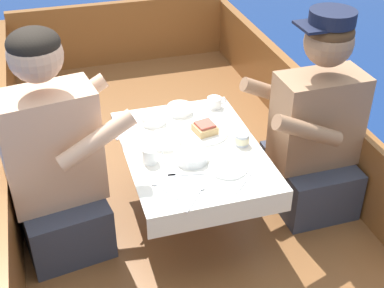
% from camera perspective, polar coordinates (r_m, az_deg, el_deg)
% --- Properties ---
extents(ground_plane, '(60.00, 60.00, 0.00)m').
position_cam_1_polar(ground_plane, '(2.98, -0.80, -10.89)').
color(ground_plane, navy).
extents(boat_deck, '(1.72, 3.67, 0.32)m').
position_cam_1_polar(boat_deck, '(2.87, -0.82, -8.61)').
color(boat_deck, brown).
rests_on(boat_deck, ground_plane).
extents(gunwale_port, '(0.06, 3.67, 0.41)m').
position_cam_1_polar(gunwale_port, '(2.59, -18.95, -5.61)').
color(gunwale_port, brown).
rests_on(gunwale_port, boat_deck).
extents(gunwale_starboard, '(0.06, 3.67, 0.41)m').
position_cam_1_polar(gunwale_starboard, '(2.94, 14.94, 0.11)').
color(gunwale_starboard, brown).
rests_on(gunwale_starboard, boat_deck).
extents(bow_coaming, '(1.60, 0.06, 0.47)m').
position_cam_1_polar(bow_coaming, '(4.19, -7.75, 11.69)').
color(bow_coaming, brown).
rests_on(bow_coaming, boat_deck).
extents(cockpit_table, '(0.60, 0.83, 0.42)m').
position_cam_1_polar(cockpit_table, '(2.43, 0.00, -1.29)').
color(cockpit_table, '#B2B2B7').
rests_on(cockpit_table, boat_deck).
extents(person_port, '(0.57, 0.51, 1.04)m').
position_cam_1_polar(person_port, '(2.37, -14.39, -2.09)').
color(person_port, '#333847').
rests_on(person_port, boat_deck).
extents(person_starboard, '(0.53, 0.45, 1.01)m').
position_cam_1_polar(person_starboard, '(2.60, 12.94, 1.28)').
color(person_starboard, '#333847').
rests_on(person_starboard, boat_deck).
extents(plate_sandwich, '(0.22, 0.22, 0.01)m').
position_cam_1_polar(plate_sandwich, '(2.50, 1.37, 1.18)').
color(plate_sandwich, white).
rests_on(plate_sandwich, cockpit_table).
extents(plate_bread, '(0.17, 0.17, 0.01)m').
position_cam_1_polar(plate_bread, '(2.27, 3.86, -2.58)').
color(plate_bread, white).
rests_on(plate_bread, cockpit_table).
extents(sandwich, '(0.11, 0.11, 0.05)m').
position_cam_1_polar(sandwich, '(2.49, 1.38, 1.72)').
color(sandwich, tan).
rests_on(sandwich, plate_sandwich).
extents(bowl_port_near, '(0.14, 0.14, 0.04)m').
position_cam_1_polar(bowl_port_near, '(2.42, -2.83, 0.48)').
color(bowl_port_near, white).
rests_on(bowl_port_near, cockpit_table).
extents(bowl_starboard_near, '(0.15, 0.15, 0.04)m').
position_cam_1_polar(bowl_starboard_near, '(2.31, -0.07, -1.28)').
color(bowl_starboard_near, white).
rests_on(bowl_starboard_near, cockpit_table).
extents(bowl_center_far, '(0.12, 0.12, 0.04)m').
position_cam_1_polar(bowl_center_far, '(2.58, -4.16, 2.69)').
color(bowl_center_far, white).
rests_on(bowl_center_far, cockpit_table).
extents(bowl_port_far, '(0.12, 0.12, 0.04)m').
position_cam_1_polar(bowl_port_far, '(2.67, -1.33, 3.79)').
color(bowl_port_far, white).
rests_on(bowl_port_far, cockpit_table).
extents(coffee_cup_port, '(0.09, 0.07, 0.07)m').
position_cam_1_polar(coffee_cup_port, '(2.30, -4.51, -1.19)').
color(coffee_cup_port, white).
rests_on(coffee_cup_port, cockpit_table).
extents(coffee_cup_starboard, '(0.10, 0.07, 0.05)m').
position_cam_1_polar(coffee_cup_starboard, '(2.71, 2.43, 4.47)').
color(coffee_cup_starboard, white).
rests_on(coffee_cup_starboard, cockpit_table).
extents(tin_can, '(0.07, 0.07, 0.05)m').
position_cam_1_polar(tin_can, '(2.42, 5.35, 0.51)').
color(tin_can, silver).
rests_on(tin_can, cockpit_table).
extents(utensil_fork_port, '(0.13, 0.14, 0.00)m').
position_cam_1_polar(utensil_fork_port, '(2.55, -6.77, 1.55)').
color(utensil_fork_port, silver).
rests_on(utensil_fork_port, cockpit_table).
extents(utensil_spoon_starboard, '(0.10, 0.15, 0.01)m').
position_cam_1_polar(utensil_spoon_starboard, '(2.16, -3.15, -4.74)').
color(utensil_spoon_starboard, silver).
rests_on(utensil_spoon_starboard, cockpit_table).
extents(utensil_knife_port, '(0.16, 0.08, 0.00)m').
position_cam_1_polar(utensil_knife_port, '(2.63, 1.65, 2.80)').
color(utensil_knife_port, silver).
rests_on(utensil_knife_port, cockpit_table).
extents(utensil_knife_starboard, '(0.13, 0.13, 0.00)m').
position_cam_1_polar(utensil_knife_starboard, '(2.21, 5.61, -4.00)').
color(utensil_knife_starboard, silver).
rests_on(utensil_knife_starboard, cockpit_table).
extents(utensil_spoon_center, '(0.12, 0.14, 0.01)m').
position_cam_1_polar(utensil_spoon_center, '(2.13, 0.51, -5.45)').
color(utensil_spoon_center, silver).
rests_on(utensil_spoon_center, cockpit_table).
extents(utensil_fork_starboard, '(0.17, 0.05, 0.00)m').
position_cam_1_polar(utensil_fork_starboard, '(2.24, -0.90, -3.27)').
color(utensil_fork_starboard, silver).
rests_on(utensil_fork_starboard, cockpit_table).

